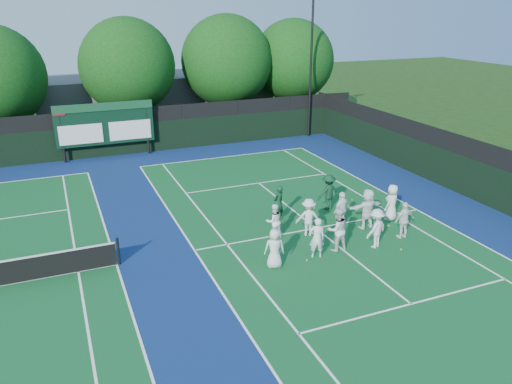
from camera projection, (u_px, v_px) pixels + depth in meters
name	position (u px, v px, depth m)	size (l,w,h in m)	color
ground	(327.00, 238.00, 20.94)	(120.00, 120.00, 0.00)	#1A390F
court_apron	(182.00, 253.00, 19.65)	(34.00, 32.00, 0.01)	navy
near_court	(316.00, 228.00, 21.81)	(11.05, 23.85, 0.01)	#115425
back_fence	(122.00, 134.00, 32.15)	(34.00, 0.08, 3.00)	black
divider_fence_right	(477.00, 174.00, 24.56)	(0.08, 32.00, 3.00)	black
scoreboard	(105.00, 124.00, 31.13)	(6.00, 0.21, 3.55)	black
clubhouse	(156.00, 100.00, 40.28)	(18.00, 6.00, 4.00)	#59595E
light_pole_right	(312.00, 49.00, 35.00)	(1.20, 0.30, 10.12)	black
tree_c	(130.00, 68.00, 34.45)	(6.52, 6.52, 8.51)	black
tree_d	(228.00, 63.00, 37.02)	(6.69, 6.69, 8.66)	black
tree_e	(294.00, 62.00, 39.05)	(6.31, 6.31, 8.29)	black
tennis_ball_0	(307.00, 260.00, 19.02)	(0.07, 0.07, 0.07)	#C9CD18
tennis_ball_1	(352.00, 200.00, 24.94)	(0.07, 0.07, 0.07)	#C9CD18
tennis_ball_2	(401.00, 249.00, 19.86)	(0.07, 0.07, 0.07)	#C9CD18
tennis_ball_4	(314.00, 208.00, 23.95)	(0.07, 0.07, 0.07)	#C9CD18
tennis_ball_5	(389.00, 226.00, 22.00)	(0.07, 0.07, 0.07)	#C9CD18
player_front_0	(274.00, 248.00, 18.35)	(0.75, 0.49, 1.54)	silver
player_front_1	(317.00, 238.00, 19.06)	(0.60, 0.39, 1.64)	white
player_front_2	(337.00, 229.00, 19.60)	(0.87, 0.68, 1.78)	silver
player_front_3	(376.00, 228.00, 19.87)	(1.06, 0.61, 1.64)	silver
player_front_4	(404.00, 220.00, 20.67)	(0.94, 0.39, 1.60)	white
player_back_0	(274.00, 221.00, 20.71)	(0.73, 0.57, 1.50)	white
player_back_1	(308.00, 217.00, 20.91)	(1.06, 0.61, 1.64)	silver
player_back_2	(342.00, 209.00, 21.70)	(0.96, 0.40, 1.64)	white
player_back_3	(367.00, 209.00, 21.60)	(1.66, 0.53, 1.79)	white
player_back_4	(392.00, 203.00, 22.41)	(0.82, 0.53, 1.68)	white
coach_left	(278.00, 203.00, 22.38)	(0.60, 0.40, 1.65)	#0F3A21
coach_right	(328.00, 192.00, 23.54)	(1.13, 0.65, 1.75)	#0E361E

